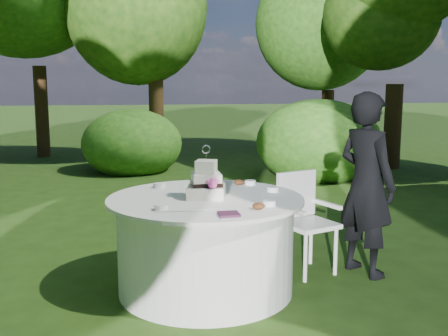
{
  "coord_description": "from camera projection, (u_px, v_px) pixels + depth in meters",
  "views": [
    {
      "loc": [
        -0.6,
        -4.02,
        1.65
      ],
      "look_at": [
        0.15,
        0.0,
        1.0
      ],
      "focal_mm": 42.0,
      "sensor_mm": 36.0,
      "label": 1
    }
  ],
  "objects": [
    {
      "name": "ground",
      "position": [
        206.0,
        289.0,
        4.28
      ],
      "size": [
        80.0,
        80.0,
        0.0
      ],
      "primitive_type": "plane",
      "color": "#1E370F",
      "rests_on": "ground"
    },
    {
      "name": "napkins",
      "position": [
        229.0,
        214.0,
        3.57
      ],
      "size": [
        0.14,
        0.14,
        0.02
      ],
      "primitive_type": "cube",
      "color": "#451D36",
      "rests_on": "table"
    },
    {
      "name": "feather_plume",
      "position": [
        187.0,
        210.0,
        3.71
      ],
      "size": [
        0.48,
        0.07,
        0.01
      ],
      "primitive_type": "ellipsoid",
      "color": "silver",
      "rests_on": "table"
    },
    {
      "name": "guest",
      "position": [
        366.0,
        184.0,
        4.53
      ],
      "size": [
        0.58,
        0.68,
        1.6
      ],
      "primitive_type": "imported",
      "rotation": [
        0.0,
        0.0,
        1.96
      ],
      "color": "black",
      "rests_on": "ground"
    },
    {
      "name": "table",
      "position": [
        206.0,
        243.0,
        4.21
      ],
      "size": [
        1.56,
        1.56,
        0.77
      ],
      "color": "silver",
      "rests_on": "ground"
    },
    {
      "name": "cake",
      "position": [
        206.0,
        184.0,
        4.12
      ],
      "size": [
        0.34,
        0.34,
        0.42
      ],
      "color": "white",
      "rests_on": "table"
    },
    {
      "name": "chair",
      "position": [
        304.0,
        214.0,
        4.65
      ],
      "size": [
        0.53,
        0.53,
        0.89
      ],
      "color": "white",
      "rests_on": "ground"
    },
    {
      "name": "votives",
      "position": [
        223.0,
        193.0,
        4.23
      ],
      "size": [
        1.06,
        0.93,
        0.04
      ],
      "color": "white",
      "rests_on": "table"
    },
    {
      "name": "petal_cups",
      "position": [
        248.0,
        193.0,
        4.2
      ],
      "size": [
        0.15,
        1.02,
        0.05
      ],
      "color": "#562D16",
      "rests_on": "table"
    }
  ]
}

